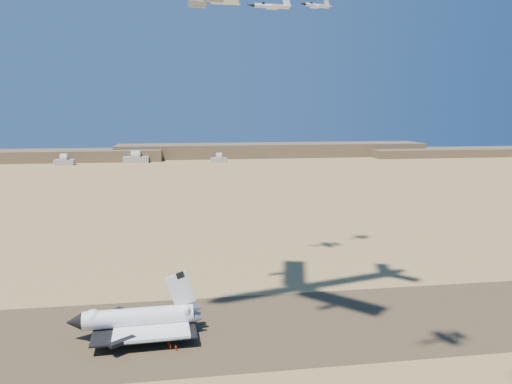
{
  "coord_description": "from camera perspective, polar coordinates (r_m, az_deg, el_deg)",
  "views": [
    {
      "loc": [
        -9.13,
        -134.04,
        61.6
      ],
      "look_at": [
        13.07,
        8.0,
        38.34
      ],
      "focal_mm": 35.0,
      "sensor_mm": 36.0,
      "label": 1
    }
  ],
  "objects": [
    {
      "name": "ground",
      "position": [
        147.79,
        -4.7,
        -15.47
      ],
      "size": [
        1200.0,
        1200.0,
        0.0
      ],
      "primitive_type": "plane",
      "color": "#AD854C",
      "rests_on": "ground"
    },
    {
      "name": "runway",
      "position": [
        147.78,
        -4.7,
        -15.46
      ],
      "size": [
        600.0,
        50.0,
        0.06
      ],
      "primitive_type": "cube",
      "color": "brown",
      "rests_on": "ground"
    },
    {
      "name": "ridgeline",
      "position": [
        667.7,
        -2.46,
        4.55
      ],
      "size": [
        960.0,
        90.0,
        18.0
      ],
      "color": "brown",
      "rests_on": "ground"
    },
    {
      "name": "hangars",
      "position": [
        617.54,
        -13.97,
        3.65
      ],
      "size": [
        200.5,
        29.5,
        30.0
      ],
      "color": "#ACA998",
      "rests_on": "ground"
    },
    {
      "name": "shuttle",
      "position": [
        145.88,
        -13.37,
        -13.98
      ],
      "size": [
        36.33,
        23.16,
        17.89
      ],
      "rotation": [
        0.0,
        0.0,
        0.04
      ],
      "color": "white",
      "rests_on": "runway"
    },
    {
      "name": "crew_a",
      "position": [
        138.07,
        -9.75,
        -17.03
      ],
      "size": [
        0.59,
        0.71,
        1.68
      ],
      "primitive_type": "imported",
      "rotation": [
        0.0,
        0.0,
        1.2
      ],
      "color": "#F8490E",
      "rests_on": "runway"
    },
    {
      "name": "crew_b",
      "position": [
        140.21,
        -9.99,
        -16.62
      ],
      "size": [
        0.86,
        0.91,
        1.64
      ],
      "primitive_type": "imported",
      "rotation": [
        0.0,
        0.0,
        2.26
      ],
      "color": "#F8490E",
      "rests_on": "runway"
    },
    {
      "name": "crew_c",
      "position": [
        137.31,
        -9.14,
        -17.18
      ],
      "size": [
        1.07,
        0.87,
        1.63
      ],
      "primitive_type": "imported",
      "rotation": [
        0.0,
        0.0,
        2.66
      ],
      "color": "#F8490E",
      "rests_on": "runway"
    },
    {
      "name": "chase_jet_d",
      "position": [
        193.72,
        1.7,
        20.48
      ],
      "size": [
        16.66,
        9.12,
        4.15
      ],
      "rotation": [
        0.0,
        0.0,
        0.1
      ],
      "color": "white"
    },
    {
      "name": "chase_jet_e",
      "position": [
        208.16,
        6.9,
        20.41
      ],
      "size": [
        13.68,
        8.08,
        3.51
      ],
      "rotation": [
        0.0,
        0.0,
        0.37
      ],
      "color": "white"
    }
  ]
}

